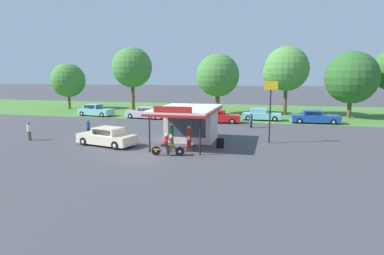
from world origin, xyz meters
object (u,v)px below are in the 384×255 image
object	(u,v)px
parked_car_back_row_centre_left	(315,117)
parked_car_back_row_right	(261,115)
bystander_admiring_sedan	(29,131)
parked_car_back_row_centre	(217,117)
bystander_chatting_near_pumps	(251,121)
motorcycle_with_rider	(167,146)
bystander_strolling_foreground	(88,128)
bystander_standing_back_lot	(167,122)
gas_pump_nearside	(171,137)
featured_classic_sedan	(107,137)
roadside_pole_sign	(270,101)
parked_car_back_row_far_right	(146,113)
gas_pump_offside	(189,139)
parked_car_back_row_far_left	(95,111)
spare_tire_stack	(220,143)

from	to	relation	value
parked_car_back_row_centre_left	parked_car_back_row_right	bearing A→B (deg)	169.03
parked_car_back_row_right	bystander_admiring_sedan	size ratio (longest dim) A/B	3.16
parked_car_back_row_centre	bystander_chatting_near_pumps	size ratio (longest dim) A/B	3.82
motorcycle_with_rider	bystander_strolling_foreground	world-z (taller)	motorcycle_with_rider
parked_car_back_row_centre_left	bystander_standing_back_lot	size ratio (longest dim) A/B	3.34
gas_pump_nearside	motorcycle_with_rider	bearing A→B (deg)	-79.87
gas_pump_nearside	featured_classic_sedan	distance (m)	5.36
bystander_standing_back_lot	roadside_pole_sign	xyz separation A→B (m)	(10.15, -3.89, 2.56)
roadside_pole_sign	bystander_admiring_sedan	bearing A→B (deg)	-169.33
featured_classic_sedan	parked_car_back_row_centre	distance (m)	16.13
bystander_strolling_foreground	featured_classic_sedan	bearing A→B (deg)	-41.67
parked_car_back_row_far_right	parked_car_back_row_centre_left	size ratio (longest dim) A/B	0.94
gas_pump_nearside	parked_car_back_row_centre_left	world-z (taller)	gas_pump_nearside
gas_pump_offside	motorcycle_with_rider	bearing A→B (deg)	-113.89
motorcycle_with_rider	parked_car_back_row_far_right	world-z (taller)	motorcycle_with_rider
parked_car_back_row_centre	roadside_pole_sign	xyz separation A→B (m)	(6.25, -10.71, 2.78)
parked_car_back_row_right	bystander_admiring_sedan	distance (m)	26.06
parked_car_back_row_far_left	parked_car_back_row_centre	size ratio (longest dim) A/B	0.91
gas_pump_nearside	parked_car_back_row_right	distance (m)	19.09
bystander_strolling_foreground	bystander_admiring_sedan	distance (m)	4.88
parked_car_back_row_far_left	parked_car_back_row_centre	distance (m)	17.43
gas_pump_offside	parked_car_back_row_centre	distance (m)	14.67
motorcycle_with_rider	parked_car_back_row_right	size ratio (longest dim) A/B	0.47
gas_pump_nearside	gas_pump_offside	distance (m)	1.40
bystander_admiring_sedan	parked_car_back_row_far_left	bearing A→B (deg)	101.30
featured_classic_sedan	parked_car_back_row_far_left	distance (m)	20.39
motorcycle_with_rider	spare_tire_stack	size ratio (longest dim) A/B	3.24
featured_classic_sedan	parked_car_back_row_far_right	world-z (taller)	parked_car_back_row_far_right
gas_pump_nearside	featured_classic_sedan	size ratio (longest dim) A/B	0.38
parked_car_back_row_far_right	parked_car_back_row_far_left	size ratio (longest dim) A/B	1.03
parked_car_back_row_right	bystander_admiring_sedan	bearing A→B (deg)	-136.45
gas_pump_offside	spare_tire_stack	distance (m)	2.56
gas_pump_offside	bystander_chatting_near_pumps	distance (m)	12.28
gas_pump_offside	parked_car_back_row_centre_left	bearing A→B (deg)	57.37
parked_car_back_row_far_left	bystander_chatting_near_pumps	world-z (taller)	parked_car_back_row_far_left
parked_car_back_row_far_right	bystander_standing_back_lot	distance (m)	10.15
gas_pump_nearside	parked_car_back_row_far_right	bearing A→B (deg)	117.85
roadside_pole_sign	featured_classic_sedan	bearing A→B (deg)	-161.91
parked_car_back_row_far_left	parked_car_back_row_centre_left	size ratio (longest dim) A/B	0.92
motorcycle_with_rider	parked_car_back_row_right	xyz separation A→B (m)	(5.61, 20.36, 0.01)
parked_car_back_row_far_left	roadside_pole_sign	size ratio (longest dim) A/B	1.01
parked_car_back_row_centre	bystander_strolling_foreground	distance (m)	15.31
parked_car_back_row_far_right	parked_car_back_row_right	world-z (taller)	parked_car_back_row_far_right
parked_car_back_row_far_left	spare_tire_stack	world-z (taller)	parked_car_back_row_far_left
bystander_chatting_near_pumps	spare_tire_stack	size ratio (longest dim) A/B	2.07
parked_car_back_row_far_right	gas_pump_offside	bearing A→B (deg)	-58.44
roadside_pole_sign	parked_car_back_row_centre_left	bearing A→B (deg)	69.01
parked_car_back_row_centre	bystander_standing_back_lot	size ratio (longest dim) A/B	3.37
motorcycle_with_rider	spare_tire_stack	bearing A→B (deg)	47.51
parked_car_back_row_centre	spare_tire_stack	world-z (taller)	parked_car_back_row_centre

